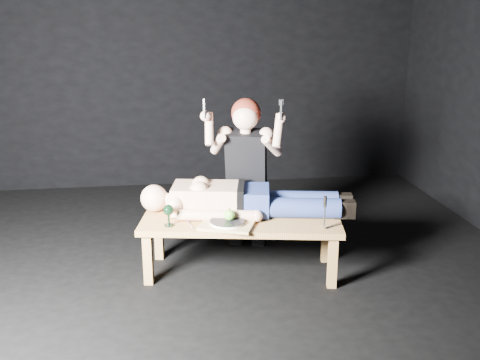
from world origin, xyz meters
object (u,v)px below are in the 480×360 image
at_px(table, 241,246).
at_px(kneeling_woman, 247,171).
at_px(serving_tray, 227,225).
at_px(lying_man, 248,196).
at_px(goblet, 169,215).
at_px(carving_knife, 325,213).

distance_m(table, kneeling_woman, 0.71).
relative_size(table, kneeling_woman, 1.13).
bearing_deg(serving_tray, lying_man, 54.00).
height_order(lying_man, goblet, lying_man).
bearing_deg(goblet, kneeling_woman, 41.15).
bearing_deg(carving_knife, kneeling_woman, 128.96).
relative_size(lying_man, serving_tray, 4.19).
bearing_deg(carving_knife, table, 163.12).
relative_size(serving_tray, carving_knife, 1.52).
height_order(goblet, carving_knife, carving_knife).
height_order(table, kneeling_woman, kneeling_woman).
distance_m(lying_man, kneeling_woman, 0.41).
xyz_separation_m(kneeling_woman, carving_knife, (0.45, -0.82, -0.10)).
bearing_deg(carving_knife, goblet, 179.12).
xyz_separation_m(kneeling_woman, goblet, (-0.68, -0.60, -0.15)).
bearing_deg(lying_man, carving_knife, -29.93).
bearing_deg(carving_knife, lying_man, 150.07).
bearing_deg(goblet, lying_man, 17.93).
relative_size(lying_man, carving_knife, 6.36).
distance_m(table, serving_tray, 0.30).
xyz_separation_m(table, lying_man, (0.07, 0.13, 0.36)).
relative_size(kneeling_woman, carving_knife, 5.34).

